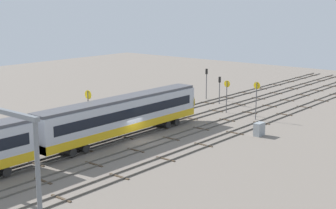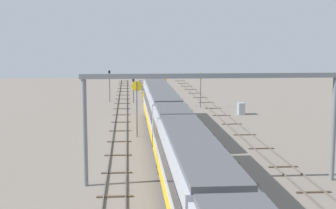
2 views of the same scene
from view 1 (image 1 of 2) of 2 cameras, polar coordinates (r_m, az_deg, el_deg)
ground_plane at (r=56.64m, az=-3.32°, el=-4.28°), size 148.95×148.95×0.00m
track_near_foreground at (r=52.50m, az=2.05°, el=-5.48°), size 132.95×2.40×0.16m
track_second_near at (r=55.19m, az=-1.62°, el=-4.62°), size 132.95×2.40×0.16m
track_with_train at (r=58.10m, az=-4.93°, el=-3.82°), size 132.95×2.40×0.16m
track_second_far at (r=61.20m, az=-7.91°, el=-3.09°), size 132.95×2.40×0.16m
speed_sign_near_foreground at (r=67.28m, az=10.29°, el=1.11°), size 0.14×0.98×5.21m
speed_sign_mid_trackside at (r=56.79m, az=-9.29°, el=-0.31°), size 0.14×1.06×5.89m
speed_sign_far_trackside at (r=70.96m, az=6.88°, el=1.53°), size 0.14×0.98×4.75m
signal_light_trackside_approach at (r=80.95m, az=4.52°, el=2.93°), size 0.31×0.32×5.08m
signal_light_trackside_departure at (r=77.39m, az=6.05°, el=2.16°), size 0.31×0.32×4.32m
relay_cabinet at (r=59.62m, az=10.60°, el=-2.85°), size 1.48×0.83×1.61m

